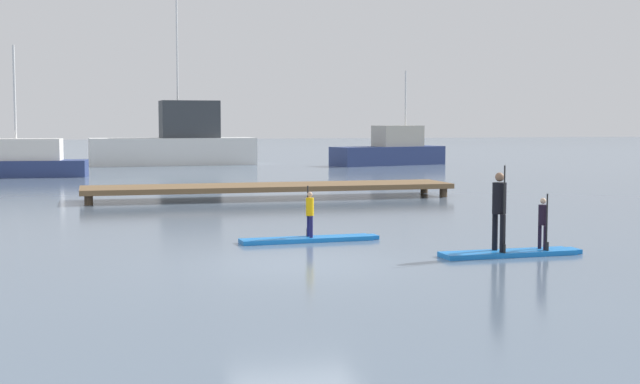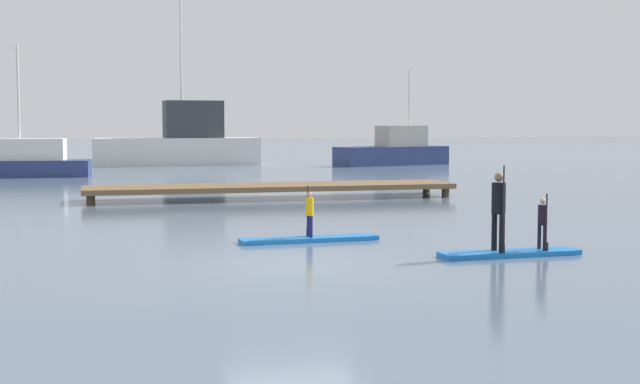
% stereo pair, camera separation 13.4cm
% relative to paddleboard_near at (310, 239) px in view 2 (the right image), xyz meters
% --- Properties ---
extents(ground_plane, '(240.00, 240.00, 0.00)m').
position_rel_paddleboard_near_xyz_m(ground_plane, '(-1.04, -3.11, -0.05)').
color(ground_plane, slate).
extents(paddleboard_near, '(3.28, 0.72, 0.10)m').
position_rel_paddleboard_near_xyz_m(paddleboard_near, '(0.00, 0.00, 0.00)').
color(paddleboard_near, blue).
rests_on(paddleboard_near, ground).
extents(paddler_child_solo, '(0.19, 0.38, 1.17)m').
position_rel_paddleboard_near_xyz_m(paddler_child_solo, '(0.00, 0.01, 0.63)').
color(paddler_child_solo, '#19194C').
rests_on(paddler_child_solo, paddleboard_near).
extents(paddleboard_far, '(3.05, 0.70, 0.10)m').
position_rel_paddleboard_near_xyz_m(paddleboard_far, '(3.49, -3.12, 0.00)').
color(paddleboard_far, blue).
rests_on(paddleboard_far, ground).
extents(paddler_adult, '(0.29, 0.51, 1.77)m').
position_rel_paddleboard_near_xyz_m(paddler_adult, '(3.20, -3.13, 0.98)').
color(paddler_adult, black).
rests_on(paddler_adult, paddleboard_far).
extents(paddler_child_front, '(0.19, 0.38, 1.18)m').
position_rel_paddleboard_near_xyz_m(paddler_child_front, '(4.20, -3.12, 0.65)').
color(paddler_child_front, black).
rests_on(paddler_child_front, paddleboard_far).
extents(fishing_boat_white_large, '(10.35, 3.32, 10.68)m').
position_rel_paddleboard_near_xyz_m(fishing_boat_white_large, '(0.53, 36.79, 1.34)').
color(fishing_boat_white_large, silver).
rests_on(fishing_boat_white_large, ground).
extents(fishing_boat_green_midground, '(7.67, 4.08, 5.92)m').
position_rel_paddleboard_near_xyz_m(fishing_boat_green_midground, '(13.47, 33.07, 0.85)').
color(fishing_boat_green_midground, navy).
rests_on(fishing_boat_green_midground, ground).
extents(motor_boat_small_navy, '(6.80, 2.53, 6.48)m').
position_rel_paddleboard_near_xyz_m(motor_boat_small_navy, '(-8.13, 26.40, 0.68)').
color(motor_boat_small_navy, navy).
rests_on(motor_boat_small_navy, ground).
extents(floating_dock, '(13.11, 2.51, 0.50)m').
position_rel_paddleboard_near_xyz_m(floating_dock, '(1.34, 11.30, 0.36)').
color(floating_dock, brown).
rests_on(floating_dock, ground).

